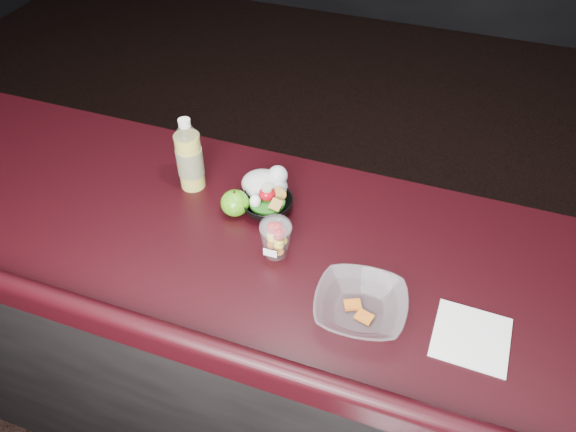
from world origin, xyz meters
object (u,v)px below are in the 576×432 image
object	(u,v)px
fruit_cup	(276,237)
green_apple	(235,203)
lemonade_bottle	(190,159)
takeout_bowl	(360,306)
snack_bowl	(267,203)

from	to	relation	value
fruit_cup	green_apple	bearing A→B (deg)	146.52
fruit_cup	green_apple	xyz separation A→B (m)	(-0.15, 0.10, -0.02)
lemonade_bottle	green_apple	distance (m)	0.18
green_apple	takeout_bowl	world-z (taller)	green_apple
lemonade_bottle	fruit_cup	size ratio (longest dim) A/B	1.93
lemonade_bottle	takeout_bowl	xyz separation A→B (m)	(0.56, -0.28, -0.07)
lemonade_bottle	fruit_cup	xyz separation A→B (m)	(0.31, -0.17, -0.03)
fruit_cup	takeout_bowl	size ratio (longest dim) A/B	0.50
lemonade_bottle	takeout_bowl	bearing A→B (deg)	-26.62
lemonade_bottle	fruit_cup	bearing A→B (deg)	-28.18
snack_bowl	takeout_bowl	distance (m)	0.41
fruit_cup	snack_bowl	bearing A→B (deg)	119.45
lemonade_bottle	snack_bowl	distance (m)	0.25
fruit_cup	green_apple	world-z (taller)	fruit_cup
fruit_cup	green_apple	distance (m)	0.19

